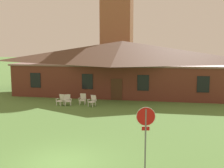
{
  "coord_description": "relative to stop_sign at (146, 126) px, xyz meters",
  "views": [
    {
      "loc": [
        4.39,
        -11.12,
        5.31
      ],
      "look_at": [
        0.78,
        8.84,
        2.41
      ],
      "focal_mm": 43.92,
      "sensor_mm": 36.0,
      "label": 1
    }
  ],
  "objects": [
    {
      "name": "ground_plane",
      "position": [
        -3.8,
        -0.05,
        -1.96
      ],
      "size": [
        200.0,
        200.0,
        0.0
      ],
      "primitive_type": "plane",
      "color": "#517A38"
    },
    {
      "name": "stop_sign",
      "position": [
        0.0,
        0.0,
        0.0
      ],
      "size": [
        0.8,
        0.17,
        2.76
      ],
      "color": "slate",
      "rests_on": "ground"
    },
    {
      "name": "brick_building",
      "position": [
        -3.8,
        19.6,
        0.98
      ],
      "size": [
        22.67,
        10.4,
        5.76
      ],
      "color": "brown",
      "rests_on": "ground"
    },
    {
      "name": "lawn_chair_by_porch",
      "position": [
        -8.14,
        11.52,
        -1.46
      ],
      "size": [
        0.74,
        0.79,
        0.96
      ],
      "color": "silver",
      "rests_on": "ground"
    },
    {
      "name": "lawn_chair_left_end",
      "position": [
        -6.34,
        12.23,
        -1.46
      ],
      "size": [
        0.68,
        0.71,
        0.96
      ],
      "color": "silver",
      "rests_on": "ground"
    },
    {
      "name": "lawn_chair_middle",
      "position": [
        -5.27,
        11.64,
        -1.46
      ],
      "size": [
        0.75,
        0.81,
        0.96
      ],
      "color": "white",
      "rests_on": "ground"
    },
    {
      "name": "dome_tower",
      "position": [
        -6.72,
        33.88,
        7.15
      ],
      "size": [
        5.18,
        5.18,
        19.86
      ],
      "color": "#93563D",
      "rests_on": "ground"
    },
    {
      "name": "lawn_chair_near_door",
      "position": [
        -7.55,
        11.59,
        -1.46
      ],
      "size": [
        0.8,
        0.84,
        0.96
      ],
      "color": "white",
      "rests_on": "ground"
    }
  ]
}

